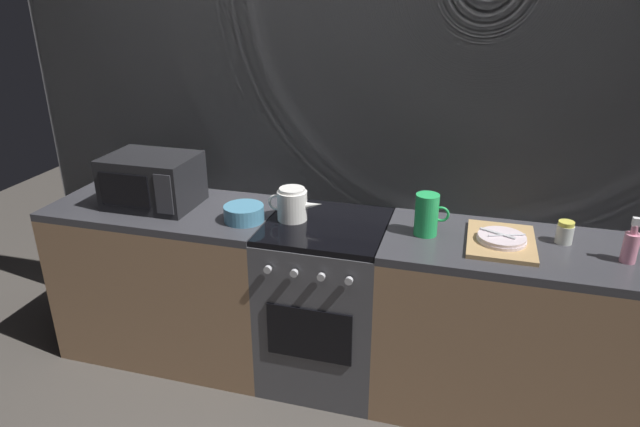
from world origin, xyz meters
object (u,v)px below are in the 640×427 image
Objects in this scene: kettle at (292,204)px; pitcher at (427,215)px; microwave at (153,181)px; spray_bottle at (631,245)px; dish_pile at (501,240)px; mixing_bowl at (244,213)px; stove_unit at (326,302)px; spice_jar at (565,232)px.

kettle is 0.66m from pitcher.
spray_bottle is (2.29, -0.04, -0.06)m from microwave.
pitcher is 0.50× the size of dish_pile.
mixing_bowl is at bearing -176.69° from dish_pile.
spice_jar is at bearing 4.49° from stove_unit.
microwave is (-0.95, -0.00, 0.59)m from stove_unit.
pitcher is 1.90× the size of spice_jar.
stove_unit is 0.95m from dish_pile.
stove_unit is at bearing 178.32° from spray_bottle.
microwave is 0.56m from mixing_bowl.
microwave is 2.27× the size of spray_bottle.
pitcher is at bearing 0.14° from kettle.
pitcher is at bearing 0.33° from microwave.
kettle is at bearing -179.86° from pitcher.
stove_unit is 3.16× the size of kettle.
dish_pile reaches higher than stove_unit.
spray_bottle is at bearing -3.16° from pitcher.
pitcher is (1.43, 0.01, -0.03)m from microwave.
pitcher is (0.49, 0.01, 0.55)m from stove_unit.
kettle reaches higher than spice_jar.
spray_bottle is (0.86, -0.05, -0.02)m from pitcher.
kettle reaches higher than stove_unit.
spray_bottle is (0.24, -0.13, 0.03)m from spice_jar.
kettle is at bearing 177.95° from stove_unit.
pitcher is at bearing -172.74° from spice_jar.
kettle is at bearing 179.40° from dish_pile.
kettle reaches higher than mixing_bowl.
kettle is at bearing -176.41° from spice_jar.
dish_pile is at bearing -0.29° from stove_unit.
kettle is 0.71× the size of dish_pile.
microwave is at bearing 179.02° from spray_bottle.
dish_pile is at bearing -0.60° from kettle.
microwave reaches higher than kettle.
microwave is 0.78m from kettle.
spray_bottle is at bearing -0.98° from microwave.
stove_unit is at bearing -175.51° from spice_jar.
mixing_bowl is at bearing -7.79° from microwave.
spice_jar reaches higher than mixing_bowl.
mixing_bowl reaches higher than dish_pile.
mixing_bowl is 1.75m from spray_bottle.
pitcher is 0.62m from spice_jar.
mixing_bowl is 1.90× the size of spice_jar.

